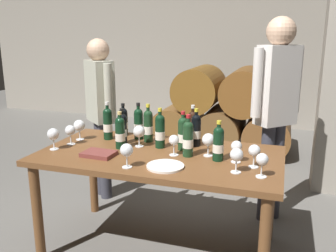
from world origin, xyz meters
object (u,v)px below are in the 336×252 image
Objects in this scene: wine_bottle_1 at (160,131)px; sommelier_presenting at (276,101)px; wine_glass_9 at (237,155)px; wine_bottle_5 at (218,143)px; wine_glass_5 at (174,141)px; wine_glass_0 at (79,126)px; wine_glass_8 at (127,151)px; wine_bottle_7 at (183,133)px; wine_glass_7 at (208,140)px; wine_bottle_8 at (148,126)px; wine_bottle_10 at (139,123)px; wine_bottle_9 at (120,132)px; taster_seated_left at (100,105)px; wine_bottle_11 at (188,138)px; wine_glass_3 at (70,131)px; wine_bottle_6 at (193,126)px; serving_plate at (165,166)px; wine_bottle_2 at (108,123)px; wine_bottle_0 at (123,121)px; wine_bottle_4 at (122,128)px; wine_glass_10 at (262,160)px; wine_glass_2 at (53,135)px; tasting_notebook at (99,154)px; wine_glass_1 at (236,147)px; wine_glass_6 at (139,132)px; dining_table at (159,165)px.

sommelier_presenting is (0.79, 0.62, 0.15)m from wine_bottle_1.
wine_bottle_5 is at bearing 127.98° from wine_glass_9.
wine_bottle_1 is at bearing 136.88° from wine_glass_5.
wine_glass_8 is at bearing -36.55° from wine_glass_0.
wine_glass_7 is at bearing -21.97° from wine_bottle_7.
wine_bottle_10 is at bearing 153.68° from wine_bottle_8.
wine_bottle_9 reaches higher than wine_bottle_5.
taster_seated_left is at bearing 146.66° from wine_glass_9.
wine_glass_8 is at bearing -133.05° from wine_bottle_11.
wine_bottle_8 is 1.97× the size of wine_glass_3.
wine_bottle_6 reaches higher than wine_glass_8.
wine_glass_5 is at bearing 94.18° from serving_plate.
wine_bottle_1 is 0.99× the size of wine_bottle_2.
wine_glass_7 reaches higher than wine_glass_3.
wine_bottle_0 is 0.28m from wine_bottle_8.
wine_glass_5 is at bearing -17.85° from wine_bottle_4.
wine_glass_9 reaches higher than serving_plate.
wine_bottle_1 reaches higher than wine_glass_5.
wine_bottle_6 is 0.80m from wine_glass_10.
wine_glass_2 is (-0.25, -0.37, -0.02)m from wine_bottle_2.
wine_glass_9 is at bearing 1.11° from tasting_notebook.
wine_bottle_1 reaches higher than serving_plate.
tasting_notebook is at bearing -162.33° from wine_glass_7.
wine_bottle_10 is at bearing 83.67° from wine_bottle_9.
wine_glass_1 is at bearing -0.72° from wine_bottle_5.
wine_glass_10 is at bearing -14.03° from wine_glass_0.
wine_bottle_7 is (0.57, -0.22, 0.01)m from wine_bottle_0.
wine_bottle_8 is 2.03× the size of wine_glass_1.
wine_bottle_1 is at bearing 10.46° from wine_glass_6.
wine_bottle_10 is at bearing 155.49° from wine_bottle_5.
wine_bottle_2 is at bearing 163.41° from wine_bottle_11.
wine_glass_8 is at bearing -106.52° from dining_table.
wine_bottle_2 is at bearing -169.17° from wine_bottle_6.
wine_bottle_1 is at bearing -10.01° from wine_bottle_2.
wine_glass_5 is (0.83, -0.14, -0.01)m from wine_glass_0.
wine_glass_0 is at bearing 173.32° from wine_glass_1.
wine_bottle_0 is 0.16m from wine_bottle_2.
wine_glass_8 is 0.68m from wine_glass_9.
wine_bottle_8 is 1.92× the size of wine_glass_9.
wine_bottle_8 is 1.07m from sommelier_presenting.
wine_bottle_2 reaches higher than wine_glass_0.
dining_table is 0.29m from wine_bottle_7.
tasting_notebook is at bearing -108.64° from wine_bottle_9.
wine_bottle_7 is 1.19× the size of serving_plate.
wine_bottle_1 is at bearing -179.75° from wine_bottle_7.
wine_bottle_10 is (0.23, 0.09, -0.00)m from wine_bottle_2.
tasting_notebook is (-0.59, -0.18, -0.11)m from wine_bottle_11.
wine_bottle_2 is at bearing 55.84° from wine_glass_2.
wine_bottle_7 reaches higher than wine_bottle_4.
wine_glass_0 reaches higher than dining_table.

